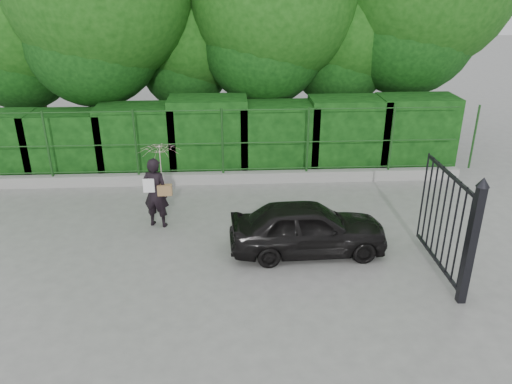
{
  "coord_description": "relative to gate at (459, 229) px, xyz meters",
  "views": [
    {
      "loc": [
        0.6,
        -8.29,
        5.29
      ],
      "look_at": [
        1.13,
        1.3,
        1.1
      ],
      "focal_mm": 35.0,
      "sensor_mm": 36.0,
      "label": 1
    }
  ],
  "objects": [
    {
      "name": "fence",
      "position": [
        -4.38,
        5.22,
        0.01
      ],
      "size": [
        14.13,
        0.06,
        1.8
      ],
      "color": "#1B4519",
      "rests_on": "kerb"
    },
    {
      "name": "woman",
      "position": [
        -5.59,
        2.79,
        0.08
      ],
      "size": [
        0.95,
        0.93,
        1.93
      ],
      "color": "black",
      "rests_on": "ground"
    },
    {
      "name": "car",
      "position": [
        -2.44,
        1.42,
        -0.64
      ],
      "size": [
        3.24,
        1.39,
        1.09
      ],
      "primitive_type": "imported",
      "rotation": [
        0.0,
        0.0,
        1.6
      ],
      "color": "black",
      "rests_on": "ground"
    },
    {
      "name": "hedge",
      "position": [
        -4.38,
        6.22,
        -0.19
      ],
      "size": [
        14.2,
        1.2,
        2.16
      ],
      "color": "black",
      "rests_on": "ground"
    },
    {
      "name": "kerb",
      "position": [
        -4.6,
        5.22,
        -1.04
      ],
      "size": [
        14.0,
        0.25,
        0.3
      ],
      "primitive_type": "cube",
      "color": "#9E9E99",
      "rests_on": "ground"
    },
    {
      "name": "gate",
      "position": [
        0.0,
        0.0,
        0.0
      ],
      "size": [
        0.22,
        2.33,
        2.36
      ],
      "color": "black",
      "rests_on": "ground"
    },
    {
      "name": "ground",
      "position": [
        -4.6,
        0.72,
        -1.19
      ],
      "size": [
        80.0,
        80.0,
        0.0
      ],
      "primitive_type": "plane",
      "color": "gray"
    }
  ]
}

